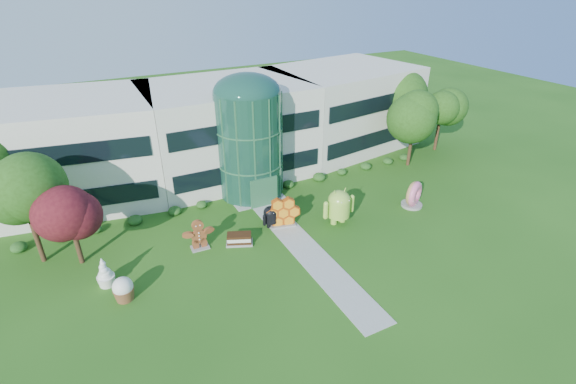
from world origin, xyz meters
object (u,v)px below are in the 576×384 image
android_green (339,204)px  android_black (271,215)px  gingerbread (199,234)px  donut (413,194)px

android_green → android_black: android_green is taller
android_green → gingerbread: 11.77m
android_green → gingerbread: (-11.62, 1.78, -0.49)m
donut → gingerbread: gingerbread is taller
android_black → donut: (12.96, -2.84, 0.15)m
android_green → gingerbread: android_green is taller
android_green → android_black: bearing=159.4°
android_green → android_black: size_ratio=1.62×
android_green → android_black: (-5.37, 2.13, -0.67)m
android_black → donut: bearing=-36.6°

